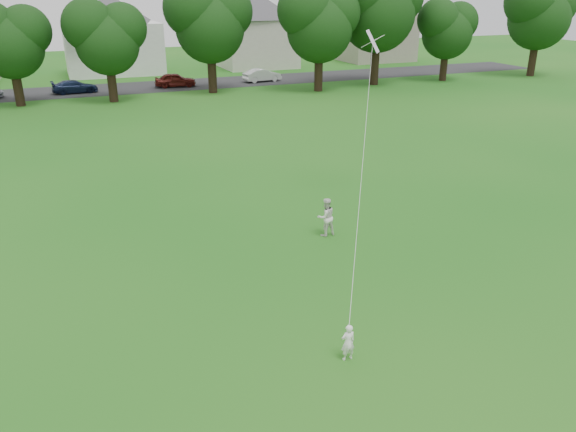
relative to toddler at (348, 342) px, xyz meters
name	(u,v)px	position (x,y,z in m)	size (l,w,h in m)	color
ground	(324,314)	(0.36, 2.10, -0.50)	(160.00, 160.00, 0.00)	#165F15
street	(129,88)	(0.36, 44.10, -0.49)	(90.00, 7.00, 0.01)	#2D2D30
toddler	(348,342)	(0.00, 0.00, 0.00)	(0.36, 0.24, 1.00)	white
older_boy	(326,217)	(2.78, 7.06, 0.23)	(0.71, 0.55, 1.46)	silver
kite	(364,152)	(3.20, 5.26, 3.15)	(3.71, 5.82, 13.64)	white
tree_row	(166,15)	(3.12, 37.64, 6.11)	(83.59, 9.24, 11.50)	black
parked_cars	(27,89)	(-8.16, 43.10, 0.12)	(47.66, 2.28, 1.29)	black
house_row	(105,25)	(-0.23, 54.10, 4.53)	(76.48, 14.05, 10.29)	silver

